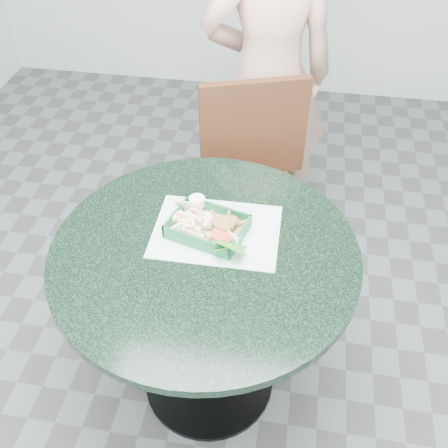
% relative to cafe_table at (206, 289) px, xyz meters
% --- Properties ---
extents(floor, '(4.00, 5.00, 0.02)m').
position_rel_cafe_table_xyz_m(floor, '(0.00, 0.00, -0.58)').
color(floor, '#303335').
rests_on(floor, ground).
extents(cafe_table, '(0.97, 0.97, 0.75)m').
position_rel_cafe_table_xyz_m(cafe_table, '(0.00, 0.00, 0.00)').
color(cafe_table, black).
rests_on(cafe_table, floor).
extents(dining_chair, '(0.47, 0.47, 0.93)m').
position_rel_cafe_table_xyz_m(dining_chair, '(0.06, 0.69, -0.05)').
color(dining_chair, '#4A2F16').
rests_on(dining_chair, floor).
extents(diner_person, '(0.75, 0.60, 1.80)m').
position_rel_cafe_table_xyz_m(diner_person, '(0.09, 1.03, 0.32)').
color(diner_person, tan).
rests_on(diner_person, floor).
extents(placemat, '(0.41, 0.31, 0.00)m').
position_rel_cafe_table_xyz_m(placemat, '(0.02, 0.08, 0.17)').
color(placemat, silver).
rests_on(placemat, cafe_table).
extents(food_basket, '(0.23, 0.17, 0.05)m').
position_rel_cafe_table_xyz_m(food_basket, '(-0.00, 0.08, 0.19)').
color(food_basket, '#125E30').
rests_on(food_basket, placemat).
extents(crab_sandwich, '(0.12, 0.12, 0.07)m').
position_rel_cafe_table_xyz_m(crab_sandwich, '(0.05, 0.08, 0.22)').
color(crab_sandwich, tan).
rests_on(crab_sandwich, food_basket).
extents(fries_pile, '(0.14, 0.15, 0.05)m').
position_rel_cafe_table_xyz_m(fries_pile, '(-0.08, 0.07, 0.21)').
color(fries_pile, '#FFDEA5').
rests_on(fries_pile, food_basket).
extents(sauce_ramekin, '(0.05, 0.05, 0.03)m').
position_rel_cafe_table_xyz_m(sauce_ramekin, '(-0.08, 0.15, 0.22)').
color(sauce_ramekin, white).
rests_on(sauce_ramekin, food_basket).
extents(garnish_cup, '(0.11, 0.11, 0.04)m').
position_rel_cafe_table_xyz_m(garnish_cup, '(0.07, 0.03, 0.21)').
color(garnish_cup, silver).
rests_on(garnish_cup, food_basket).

